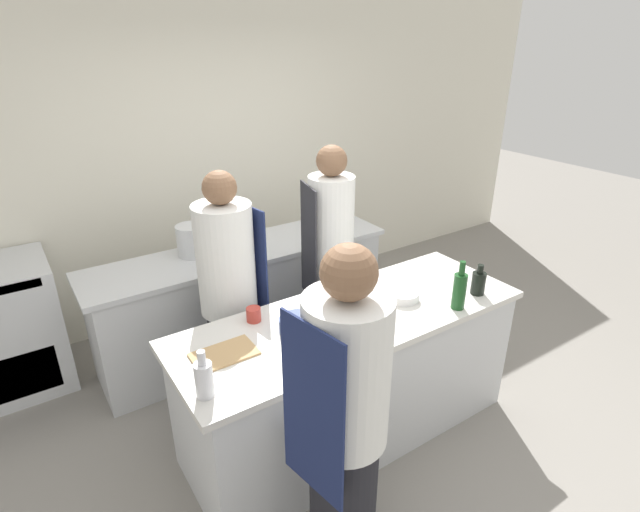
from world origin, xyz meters
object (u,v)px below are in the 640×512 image
bottle_vinegar (204,378)px  chef_at_pass_far (330,263)px  chef_at_prep_near (344,425)px  chef_at_stove (230,300)px  bottle_olive_oil (478,282)px  cup (254,314)px  stockpot (192,240)px  bowl_wooden_salad (299,325)px  bowl_prep_small (403,296)px  bowl_ceramic_blue (364,285)px  bottle_wine (459,290)px  bowl_mixing_large (356,331)px

bottle_vinegar → chef_at_pass_far: bearing=33.7°
chef_at_prep_near → chef_at_stove: (0.05, 1.31, -0.01)m
bottle_olive_oil → cup: 1.43m
bottle_vinegar → stockpot: size_ratio=1.04×
chef_at_stove → bowl_wooden_salad: 0.63m
bottle_vinegar → stockpot: bearing=71.4°
chef_at_prep_near → bowl_prep_small: 1.14m
chef_at_prep_near → bottle_olive_oil: chef_at_prep_near is taller
bottle_olive_oil → cup: (-1.34, 0.49, -0.04)m
chef_at_prep_near → bowl_ceramic_blue: bearing=-51.7°
chef_at_pass_far → bottle_wine: size_ratio=5.61×
bowl_ceramic_blue → cup: 0.78m
bottle_wine → bowl_ceramic_blue: 0.61m
bowl_ceramic_blue → bowl_wooden_salad: (-0.62, -0.20, 0.01)m
bowl_wooden_salad → stockpot: (-0.11, 1.34, 0.08)m
bottle_olive_oil → cup: bearing=159.7°
bowl_wooden_salad → cup: 0.29m
cup → bowl_ceramic_blue: bearing=-2.9°
chef_at_prep_near → bottle_olive_oil: size_ratio=8.50×
chef_at_stove → cup: bearing=-9.8°
bottle_vinegar → bowl_ceramic_blue: 1.33m
chef_at_stove → chef_at_pass_far: bearing=84.2°
bottle_wine → stockpot: (-1.05, 1.65, -0.01)m
bottle_wine → chef_at_pass_far: bearing=106.2°
chef_at_pass_far → stockpot: (-0.77, 0.69, 0.12)m
bowl_mixing_large → bowl_prep_small: bearing=18.0°
chef_at_prep_near → cup: chef_at_prep_near is taller
bottle_vinegar → bowl_mixing_large: bearing=0.7°
chef_at_prep_near → bowl_mixing_large: bearing=-51.0°
bottle_olive_oil → cup: size_ratio=2.37×
stockpot → chef_at_stove: bearing=-92.8°
bowl_mixing_large → bottle_wine: bearing=-8.2°
chef_at_prep_near → stockpot: chef_at_prep_near is taller
chef_at_pass_far → bowl_ceramic_blue: 0.45m
chef_at_pass_far → bowl_wooden_salad: 0.92m
bottle_olive_oil → bowl_mixing_large: bearing=177.3°
bottle_vinegar → cup: size_ratio=2.87×
bowl_mixing_large → bowl_prep_small: size_ratio=1.40×
chef_at_pass_far → bowl_prep_small: (0.07, -0.69, 0.03)m
bowl_ceramic_blue → bottle_olive_oil: bearing=-39.1°
chef_at_stove → bottle_olive_oil: 1.59m
chef_at_prep_near → bottle_vinegar: size_ratio=7.03×
bottle_vinegar → bowl_prep_small: (1.37, 0.17, -0.07)m
bowl_wooden_salad → cup: bearing=123.6°
bottle_wine → stockpot: bottle_wine is taller
bottle_wine → bowl_mixing_large: bearing=171.8°
bowl_mixing_large → bowl_prep_small: bowl_mixing_large is taller
bowl_mixing_large → bowl_wooden_salad: size_ratio=1.27×
bottle_wine → bowl_wooden_salad: bearing=161.6°
chef_at_stove → bottle_vinegar: 0.97m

